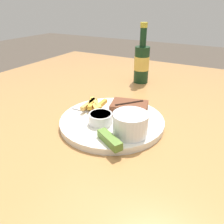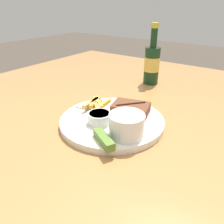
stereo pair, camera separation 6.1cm
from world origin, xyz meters
The scene contains 9 objects.
dining_table centered at (0.00, 0.00, 0.70)m, with size 1.46×1.54×0.75m.
dinner_plate centered at (0.00, 0.00, 0.76)m, with size 0.30×0.30×0.02m.
steak_portion centered at (0.03, 0.06, 0.79)m, with size 0.12×0.10×0.03m.
fries_pile centered at (-0.08, 0.03, 0.78)m, with size 0.10×0.13×0.02m.
coleslaw_cup centered at (0.08, -0.05, 0.80)m, with size 0.09×0.09×0.06m.
dipping_sauce_cup centered at (-0.01, -0.04, 0.79)m, with size 0.06×0.06×0.03m.
pickle_spear centered at (0.05, -0.11, 0.78)m, with size 0.08×0.06×0.02m.
fork_utensil centered at (-0.08, 0.00, 0.77)m, with size 0.13×0.02×0.00m.
beer_bottle centered at (-0.07, 0.38, 0.84)m, with size 0.06×0.06×0.24m.
Camera 1 is at (0.26, -0.48, 1.07)m, focal length 35.00 mm.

